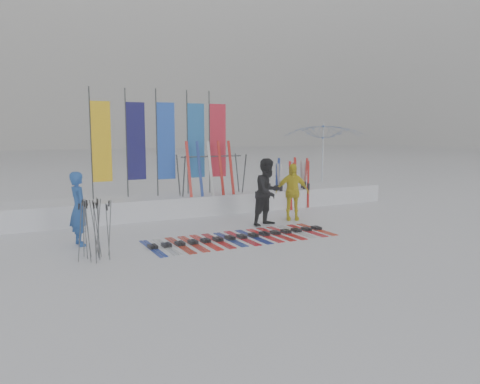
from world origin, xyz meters
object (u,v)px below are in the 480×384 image
person_black (268,192)px  person_blue (79,209)px  tent_canopy (324,159)px  ski_rack (212,169)px  person_yellow (292,192)px  ski_row (241,237)px

person_black → person_blue: bearing=161.8°
person_black → tent_canopy: bearing=20.5°
tent_canopy → ski_rack: size_ratio=1.59×
tent_canopy → ski_rack: bearing=-163.2°
person_yellow → ski_row: 2.89m
person_black → ski_row: size_ratio=0.40×
ski_rack → person_yellow: bearing=-50.7°
person_blue → person_black: bearing=-97.8°
person_yellow → tent_canopy: 5.42m
ski_row → person_blue: bearing=163.2°
person_yellow → tent_canopy: tent_canopy is taller
ski_row → person_yellow: bearing=31.2°
person_blue → tent_canopy: bearing=-75.9°
person_blue → ski_row: bearing=-115.0°
ski_row → ski_rack: 3.77m
person_blue → ski_rack: (4.28, 2.37, 0.55)m
person_black → tent_canopy: 6.38m
person_black → person_yellow: size_ratio=1.12×
person_blue → person_black: (4.91, 0.04, 0.08)m
person_black → person_yellow: bearing=-0.1°
person_yellow → person_blue: bearing=-150.6°
person_yellow → ski_rack: size_ratio=0.80×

